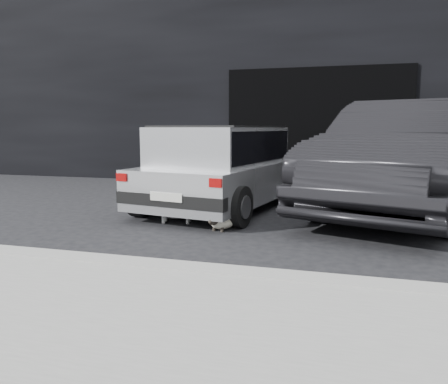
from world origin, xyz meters
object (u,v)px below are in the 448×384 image
(silver_hatchback, at_px, (224,164))
(second_car, at_px, (407,156))
(cat_siamese, at_px, (222,221))
(cat_white, at_px, (179,209))

(silver_hatchback, xyz_separation_m, second_car, (2.77, 0.49, 0.14))
(cat_siamese, bearing_deg, silver_hatchback, -57.23)
(cat_white, bearing_deg, cat_siamese, 57.88)
(second_car, xyz_separation_m, cat_siamese, (-2.38, -1.99, -0.75))
(second_car, xyz_separation_m, cat_white, (-3.07, -1.73, -0.67))
(silver_hatchback, xyz_separation_m, cat_siamese, (0.39, -1.50, -0.60))
(cat_siamese, bearing_deg, cat_white, -2.89)
(silver_hatchback, xyz_separation_m, cat_white, (-0.30, -1.24, -0.53))
(second_car, distance_m, cat_white, 3.59)
(second_car, bearing_deg, silver_hatchback, -151.86)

